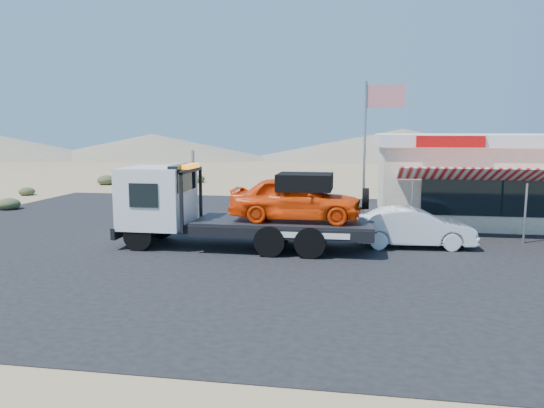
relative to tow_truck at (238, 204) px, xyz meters
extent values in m
plane|color=#937453|center=(-0.39, -0.83, -1.58)|extent=(120.00, 120.00, 0.00)
cube|color=black|center=(1.61, 2.17, -1.57)|extent=(32.00, 24.00, 0.02)
cylinder|color=black|center=(-3.26, -1.02, -1.05)|extent=(1.02, 0.31, 1.02)
cylinder|color=black|center=(-3.26, 1.02, -1.05)|extent=(1.02, 0.31, 1.02)
cylinder|color=black|center=(1.32, -1.02, -1.05)|extent=(1.02, 0.56, 1.02)
cylinder|color=black|center=(1.32, 1.02, -1.05)|extent=(1.02, 0.56, 1.02)
cylinder|color=black|center=(2.64, -1.02, -1.05)|extent=(1.02, 0.56, 1.02)
cylinder|color=black|center=(2.64, 1.02, -1.05)|extent=(1.02, 0.56, 1.02)
cube|color=black|center=(0.50, 0.00, -0.89)|extent=(8.35, 1.02, 0.31)
cube|color=white|center=(-2.96, 0.00, 0.17)|extent=(2.24, 2.39, 2.14)
cube|color=black|center=(-1.99, 0.00, 0.89)|extent=(0.36, 2.04, 0.92)
cube|color=black|center=(-1.69, 0.00, 0.12)|extent=(0.10, 2.24, 2.04)
cube|color=orange|center=(-1.69, 0.00, 1.29)|extent=(0.25, 1.22, 0.15)
cube|color=black|center=(1.62, 0.00, -0.61)|extent=(6.11, 2.34, 0.15)
imported|color=#FF4408|center=(2.03, 0.00, 0.23)|extent=(4.48, 1.80, 1.53)
cube|color=black|center=(2.33, 0.00, 0.81)|extent=(1.83, 1.53, 0.56)
imported|color=silver|center=(6.07, 1.18, -0.87)|extent=(4.27, 1.76, 1.38)
cube|color=beige|center=(10.11, 8.17, 0.14)|extent=(10.00, 8.00, 3.40)
cube|color=white|center=(10.11, 8.17, 2.09)|extent=(10.40, 8.40, 0.50)
cube|color=red|center=(7.61, 3.91, 2.09)|extent=(2.60, 0.12, 0.45)
cube|color=black|center=(10.11, 4.15, -0.06)|extent=(7.00, 0.06, 1.60)
cube|color=red|center=(10.11, 3.27, 0.89)|extent=(9.00, 1.73, 0.61)
cylinder|color=#99999E|center=(6.11, 2.47, -0.46)|extent=(0.08, 0.08, 2.20)
cylinder|color=#99999E|center=(10.11, 2.47, -0.46)|extent=(0.08, 0.08, 2.20)
cylinder|color=#99999E|center=(4.31, 3.67, 1.44)|extent=(0.10, 0.10, 6.00)
cube|color=#B20C14|center=(5.06, 3.67, 3.84)|extent=(1.50, 0.02, 0.90)
ellipsoid|color=#353D21|center=(-13.89, 6.77, -1.26)|extent=(1.19, 1.19, 0.64)
ellipsoid|color=#353D21|center=(-16.72, 12.44, -1.31)|extent=(0.99, 0.99, 0.53)
ellipsoid|color=#353D21|center=(-14.81, 19.39, -1.20)|extent=(1.41, 1.41, 0.76)
ellipsoid|color=#353D21|center=(-8.55, 22.20, -1.27)|extent=(1.15, 1.15, 0.62)
ellipsoid|color=#353D21|center=(0.01, 24.39, -1.36)|extent=(0.80, 0.80, 0.43)
cone|color=#726B59|center=(-25.39, 54.17, 0.17)|extent=(36.00, 36.00, 3.50)
cone|color=#726B59|center=(9.61, 57.17, 0.52)|extent=(44.00, 44.00, 4.20)
camera|label=1|loc=(4.25, -17.81, 2.57)|focal=35.00mm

